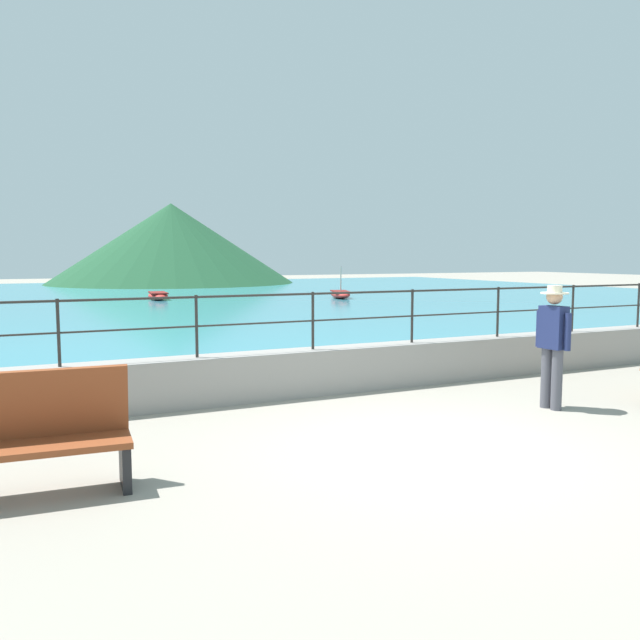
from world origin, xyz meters
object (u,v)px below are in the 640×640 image
object	(u,v)px
bench_main	(32,434)
person_walking	(553,340)
boat_1	(158,296)
boat_2	(340,294)

from	to	relation	value
bench_main	person_walking	xyz separation A→B (m)	(6.70, 0.44, 0.42)
bench_main	boat_1	size ratio (longest dim) A/B	0.73
bench_main	boat_2	distance (m)	26.43
person_walking	boat_2	bearing A→B (deg)	70.14
boat_1	boat_2	bearing A→B (deg)	-18.19
bench_main	boat_1	distance (m)	25.58
person_walking	boat_1	world-z (taller)	person_walking
person_walking	boat_1	distance (m)	24.42
boat_1	person_walking	bearing A→B (deg)	-88.58
person_walking	boat_2	world-z (taller)	person_walking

